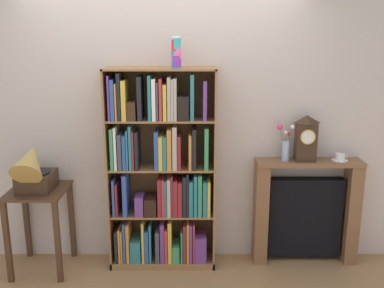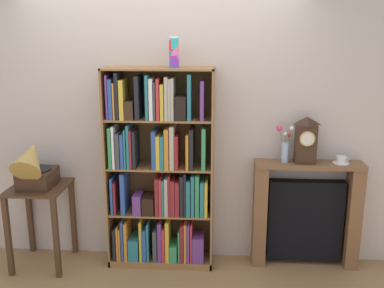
{
  "view_description": "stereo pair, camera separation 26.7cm",
  "coord_description": "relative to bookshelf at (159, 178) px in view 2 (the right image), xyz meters",
  "views": [
    {
      "loc": [
        0.27,
        -3.68,
        2.14
      ],
      "look_at": [
        0.29,
        0.14,
        1.17
      ],
      "focal_mm": 41.4,
      "sensor_mm": 36.0,
      "label": 1
    },
    {
      "loc": [
        0.54,
        -3.67,
        2.14
      ],
      "look_at": [
        0.29,
        0.14,
        1.17
      ],
      "focal_mm": 41.4,
      "sensor_mm": 36.0,
      "label": 2
    }
  ],
  "objects": [
    {
      "name": "ground_plane",
      "position": [
        0.01,
        -0.13,
        -0.85
      ],
      "size": [
        7.86,
        6.4,
        0.02
      ],
      "primitive_type": "cube",
      "color": "#997047"
    },
    {
      "name": "wall_back",
      "position": [
        0.13,
        0.21,
        0.48
      ],
      "size": [
        4.86,
        0.08,
        2.64
      ],
      "primitive_type": "cube",
      "color": "beige",
      "rests_on": "ground"
    },
    {
      "name": "bookshelf",
      "position": [
        0.0,
        0.0,
        0.0
      ],
      "size": [
        0.97,
        0.31,
        1.84
      ],
      "color": "olive",
      "rests_on": "ground"
    },
    {
      "name": "cup_stack",
      "position": [
        0.15,
        -0.03,
        1.13
      ],
      "size": [
        0.08,
        0.08,
        0.26
      ],
      "color": "blue",
      "rests_on": "bookshelf"
    },
    {
      "name": "side_table_left",
      "position": [
        -1.09,
        -0.1,
        -0.27
      ],
      "size": [
        0.5,
        0.52,
        0.77
      ],
      "color": "#472D1C",
      "rests_on": "ground"
    },
    {
      "name": "gramophone",
      "position": [
        -1.09,
        -0.17,
        0.14
      ],
      "size": [
        0.29,
        0.49,
        0.51
      ],
      "color": "#382316",
      "rests_on": "side_table_left"
    },
    {
      "name": "fireplace_mantel",
      "position": [
        1.35,
        0.07,
        -0.35
      ],
      "size": [
        0.97,
        0.23,
        1.0
      ],
      "color": "brown",
      "rests_on": "ground"
    },
    {
      "name": "mantel_clock",
      "position": [
        1.31,
        0.05,
        0.37
      ],
      "size": [
        0.18,
        0.14,
        0.42
      ],
      "color": "#382316",
      "rests_on": "fireplace_mantel"
    },
    {
      "name": "flower_vase",
      "position": [
        1.13,
        0.06,
        0.3
      ],
      "size": [
        0.14,
        0.12,
        0.34
      ],
      "color": "#99B2D1",
      "rests_on": "fireplace_mantel"
    },
    {
      "name": "teacup_with_saucer",
      "position": [
        1.63,
        0.05,
        0.19
      ],
      "size": [
        0.15,
        0.15,
        0.06
      ],
      "color": "white",
      "rests_on": "fireplace_mantel"
    }
  ]
}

